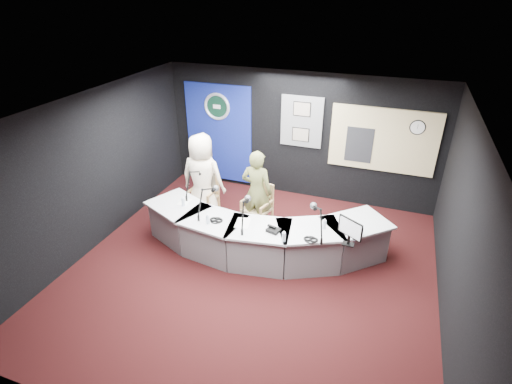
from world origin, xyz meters
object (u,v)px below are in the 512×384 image
(person_man, at_px, (202,178))
(armchair_left, at_px, (204,195))
(person_woman, at_px, (257,192))
(armchair_right, at_px, (257,209))
(broadcast_desk, at_px, (259,235))

(person_man, bearing_deg, armchair_left, 180.00)
(armchair_left, xyz_separation_m, person_man, (0.00, 0.00, 0.40))
(person_woman, bearing_deg, person_man, -1.28)
(armchair_right, bearing_deg, person_man, -167.45)
(broadcast_desk, bearing_deg, person_woman, 112.67)
(armchair_left, distance_m, person_woman, 1.23)
(broadcast_desk, relative_size, person_man, 2.46)
(broadcast_desk, height_order, person_man, person_man)
(armchair_left, relative_size, person_woman, 0.61)
(broadcast_desk, bearing_deg, armchair_left, 151.97)
(person_man, xyz_separation_m, person_woman, (1.19, -0.07, -0.07))
(person_woman, bearing_deg, armchair_right, -0.00)
(broadcast_desk, height_order, person_woman, person_woman)
(armchair_right, relative_size, person_man, 0.49)
(broadcast_desk, relative_size, armchair_right, 4.98)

